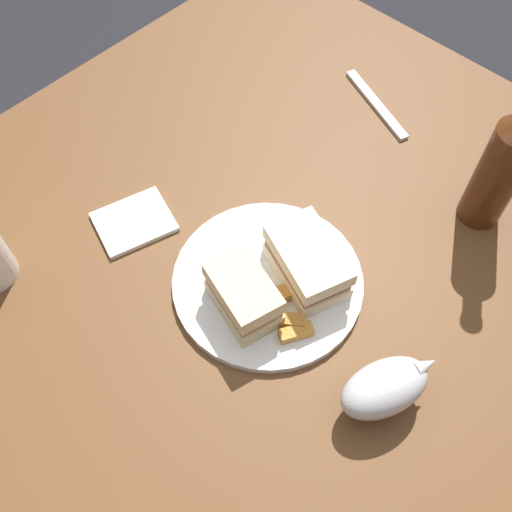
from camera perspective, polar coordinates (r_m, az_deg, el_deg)
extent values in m
plane|color=black|center=(1.50, -0.65, -14.14)|extent=(6.00, 6.00, 0.00)
cube|color=brown|center=(1.17, -0.82, -8.83)|extent=(1.18, 1.00, 0.71)
cylinder|color=white|center=(0.82, 1.15, -2.51)|extent=(0.27, 0.27, 0.01)
cube|color=beige|center=(0.78, -1.21, -4.54)|extent=(0.09, 0.12, 0.03)
cube|color=#B27A4C|center=(0.77, -1.23, -3.85)|extent=(0.09, 0.11, 0.01)
cube|color=beige|center=(0.75, -1.26, -3.12)|extent=(0.09, 0.12, 0.03)
cube|color=beige|center=(0.81, 4.93, -1.33)|extent=(0.11, 0.14, 0.03)
cube|color=#8C5B3D|center=(0.80, 5.04, -0.61)|extent=(0.11, 0.13, 0.01)
cube|color=beige|center=(0.78, 5.14, 0.14)|extent=(0.11, 0.14, 0.03)
cube|color=#B77F33|center=(0.80, 2.73, -3.73)|extent=(0.05, 0.04, 0.02)
cube|color=#B77F33|center=(0.77, 3.94, -7.49)|extent=(0.05, 0.04, 0.02)
cube|color=#AD702D|center=(0.78, 3.22, -6.37)|extent=(0.04, 0.04, 0.02)
cube|color=#AD702D|center=(0.79, 1.13, -4.66)|extent=(0.05, 0.02, 0.02)
cylinder|color=#B7B7BC|center=(0.77, 11.95, -13.38)|extent=(0.04, 0.04, 0.02)
ellipsoid|color=#B7B7BC|center=(0.73, 12.45, -12.48)|extent=(0.13, 0.10, 0.06)
ellipsoid|color=#381E0F|center=(0.73, 12.55, -12.29)|extent=(0.11, 0.08, 0.02)
cone|color=#B7B7BC|center=(0.74, 16.22, -10.24)|extent=(0.04, 0.03, 0.02)
cylinder|color=#47230F|center=(0.89, 22.53, 7.22)|extent=(0.06, 0.06, 0.18)
cube|color=white|center=(0.90, -11.84, 3.29)|extent=(0.13, 0.12, 0.01)
cube|color=silver|center=(1.07, 11.67, 14.35)|extent=(0.08, 0.17, 0.01)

